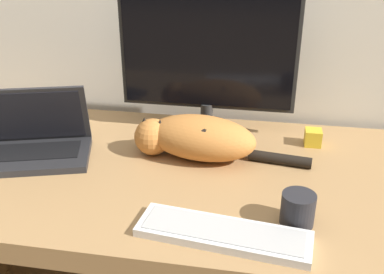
% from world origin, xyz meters
% --- Properties ---
extents(desk, '(1.59, 0.78, 0.74)m').
position_xyz_m(desk, '(0.00, 0.39, 0.59)').
color(desk, '#A37A4C').
rests_on(desk, ground_plane).
extents(monitor, '(0.56, 0.19, 0.46)m').
position_xyz_m(monitor, '(0.13, 0.66, 0.98)').
color(monitor, '#282828').
rests_on(monitor, desk).
extents(laptop, '(0.38, 0.30, 0.21)m').
position_xyz_m(laptop, '(-0.36, 0.39, 0.78)').
color(laptop, '#232326').
rests_on(laptop, desk).
extents(external_keyboard, '(0.40, 0.16, 0.02)m').
position_xyz_m(external_keyboard, '(0.25, 0.10, 0.75)').
color(external_keyboard, white).
rests_on(external_keyboard, desk).
extents(cat, '(0.53, 0.21, 0.13)m').
position_xyz_m(cat, '(0.13, 0.48, 0.80)').
color(cat, '#C67A38').
rests_on(cat, desk).
extents(coffee_mug, '(0.08, 0.08, 0.08)m').
position_xyz_m(coffee_mug, '(0.42, 0.19, 0.78)').
color(coffee_mug, '#232328').
rests_on(coffee_mug, desk).
extents(small_toy, '(0.05, 0.05, 0.05)m').
position_xyz_m(small_toy, '(0.48, 0.62, 0.76)').
color(small_toy, gold).
rests_on(small_toy, desk).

